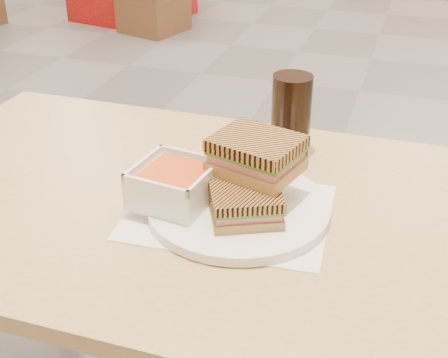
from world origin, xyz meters
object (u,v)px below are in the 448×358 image
(bg_chair_0r, at_px, (153,0))
(main_table, at_px, (206,255))
(cola_glass, at_px, (291,116))
(panini_lower, at_px, (246,205))
(soup_bowl, at_px, (174,186))
(plate, at_px, (239,207))

(bg_chair_0r, bearing_deg, main_table, -64.28)
(cola_glass, distance_m, bg_chair_0r, 3.67)
(main_table, distance_m, panini_lower, 0.19)
(soup_bowl, height_order, panini_lower, soup_bowl)
(main_table, relative_size, cola_glass, 7.37)
(main_table, xyz_separation_m, bg_chair_0r, (-1.63, 3.39, -0.40))
(cola_glass, relative_size, bg_chair_0r, 0.32)
(cola_glass, bearing_deg, bg_chair_0r, 118.62)
(cola_glass, bearing_deg, main_table, -114.28)
(plate, bearing_deg, cola_glass, 81.94)
(soup_bowl, xyz_separation_m, bg_chair_0r, (-1.60, 3.43, -0.56))
(main_table, bearing_deg, bg_chair_0r, 115.72)
(cola_glass, bearing_deg, panini_lower, -92.15)
(soup_bowl, bearing_deg, panini_lower, -6.46)
(cola_glass, xyz_separation_m, bg_chair_0r, (-1.73, 3.18, -0.60))
(soup_bowl, height_order, bg_chair_0r, soup_bowl)
(plate, height_order, soup_bowl, soup_bowl)
(main_table, relative_size, plate, 3.97)
(main_table, height_order, cola_glass, cola_glass)
(plate, distance_m, panini_lower, 0.05)
(main_table, relative_size, bg_chair_0r, 2.34)
(main_table, height_order, plate, plate)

